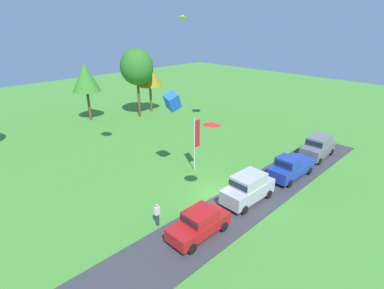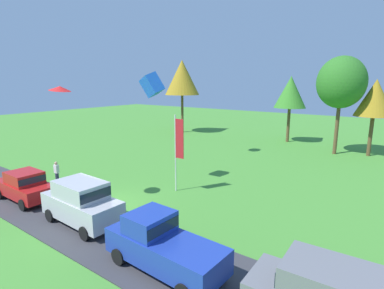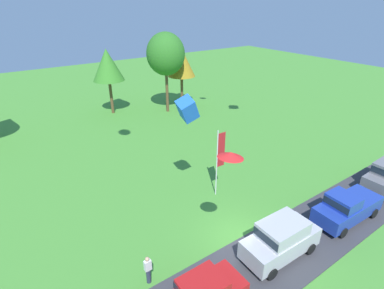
# 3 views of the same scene
# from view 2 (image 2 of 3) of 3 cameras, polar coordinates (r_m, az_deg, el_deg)

# --- Properties ---
(ground_plane) EXTENTS (120.00, 120.00, 0.00)m
(ground_plane) POSITION_cam_2_polar(r_m,az_deg,el_deg) (18.94, -15.67, -11.14)
(ground_plane) COLOR #478E33
(pavement_strip) EXTENTS (36.00, 4.40, 0.06)m
(pavement_strip) POSITION_cam_2_polar(r_m,az_deg,el_deg) (17.73, -21.63, -13.08)
(pavement_strip) COLOR #38383D
(pavement_strip) RESTS_ON ground
(car_sedan_mid_row) EXTENTS (4.41, 1.96, 1.84)m
(car_sedan_mid_row) POSITION_cam_2_polar(r_m,az_deg,el_deg) (21.22, -29.24, -6.74)
(car_sedan_mid_row) COLOR red
(car_sedan_mid_row) RESTS_ON ground
(car_suv_by_flagpole) EXTENTS (4.65, 2.14, 2.28)m
(car_suv_by_flagpole) POSITION_cam_2_polar(r_m,az_deg,el_deg) (16.53, -20.30, -10.05)
(car_suv_by_flagpole) COLOR #B7B7BC
(car_suv_by_flagpole) RESTS_ON ground
(car_pickup_far_end) EXTENTS (5.07, 2.21, 2.14)m
(car_pickup_far_end) POSITION_cam_2_polar(r_m,az_deg,el_deg) (12.31, -5.87, -18.19)
(car_pickup_far_end) COLOR #1E389E
(car_pickup_far_end) RESTS_ON ground
(person_on_lawn) EXTENTS (0.36, 0.24, 1.71)m
(person_on_lawn) POSITION_cam_2_polar(r_m,az_deg,el_deg) (23.54, -24.36, -4.96)
(person_on_lawn) COLOR #2D334C
(person_on_lawn) RESTS_ON ground
(tree_center_back) EXTENTS (4.89, 4.89, 10.32)m
(tree_center_back) POSITION_cam_2_polar(r_m,az_deg,el_deg) (43.65, -1.90, 12.61)
(tree_center_back) COLOR brown
(tree_center_back) RESTS_ON ground
(tree_right_of_center) EXTENTS (3.76, 3.76, 7.94)m
(tree_right_of_center) POSITION_cam_2_polar(r_m,az_deg,el_deg) (38.23, 18.24, 9.41)
(tree_right_of_center) COLOR brown
(tree_right_of_center) RESTS_ON ground
(tree_far_left) EXTENTS (4.62, 4.62, 9.75)m
(tree_far_left) POSITION_cam_2_polar(r_m,az_deg,el_deg) (33.36, 26.56, 10.50)
(tree_far_left) COLOR brown
(tree_far_left) RESTS_ON ground
(tree_lone_near) EXTENTS (3.57, 3.57, 7.54)m
(tree_lone_near) POSITION_cam_2_polar(r_m,az_deg,el_deg) (34.09, 31.51, 7.53)
(tree_lone_near) COLOR brown
(tree_lone_near) RESTS_ON ground
(flag_banner) EXTENTS (0.71, 0.08, 5.18)m
(flag_banner) POSITION_cam_2_polar(r_m,az_deg,el_deg) (19.57, -2.65, 0.12)
(flag_banner) COLOR silver
(flag_banner) RESTS_ON ground
(kite_delta_high_left) EXTENTS (1.41, 1.39, 0.39)m
(kite_delta_high_left) POSITION_cam_2_polar(r_m,az_deg,el_deg) (18.65, -23.87, 9.74)
(kite_delta_high_left) COLOR red
(kite_box_trailing_tail) EXTENTS (1.54, 1.42, 1.83)m
(kite_box_trailing_tail) POSITION_cam_2_polar(r_m,az_deg,el_deg) (21.04, -7.64, 11.20)
(kite_box_trailing_tail) COLOR blue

